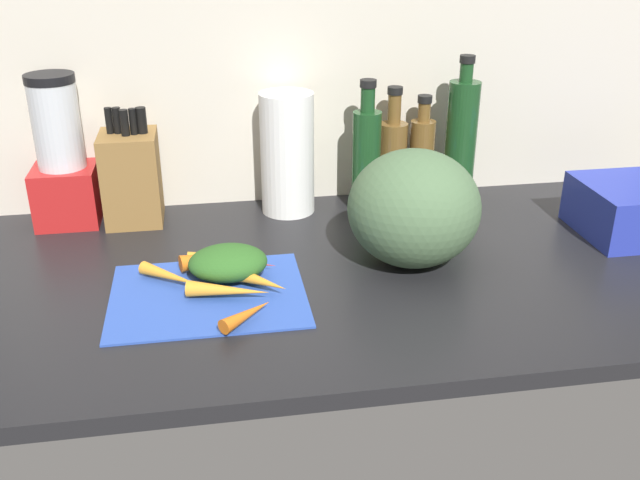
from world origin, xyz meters
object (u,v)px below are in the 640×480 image
at_px(cutting_board, 208,294).
at_px(bottle_2, 421,157).
at_px(bottle_0, 366,158).
at_px(paper_towel_roll, 287,154).
at_px(carrot_1, 228,257).
at_px(carrot_0, 171,276).
at_px(blender_appliance, 62,161).
at_px(carrot_3, 256,280).
at_px(carrot_4, 228,290).
at_px(carrot_6, 247,314).
at_px(carrot_2, 242,262).
at_px(winter_squash, 414,208).
at_px(bottle_1, 392,159).
at_px(carrot_5, 215,257).
at_px(bottle_3, 460,143).
at_px(knife_block, 132,177).

distance_m(cutting_board, bottle_2, 0.65).
relative_size(bottle_0, bottle_2, 1.20).
bearing_deg(paper_towel_roll, carrot_1, -119.07).
bearing_deg(cutting_board, paper_towel_roll, 63.04).
height_order(carrot_0, bottle_0, bottle_0).
bearing_deg(blender_appliance, cutting_board, -53.54).
distance_m(carrot_3, carrot_4, 0.06).
distance_m(carrot_0, paper_towel_roll, 0.43).
bearing_deg(bottle_2, carrot_6, -131.50).
bearing_deg(bottle_0, carrot_1, -143.08).
relative_size(carrot_2, bottle_2, 0.54).
distance_m(carrot_3, winter_squash, 0.33).
bearing_deg(bottle_2, carrot_4, -138.37).
distance_m(carrot_1, bottle_1, 0.49).
bearing_deg(carrot_0, carrot_4, -37.06).
height_order(carrot_2, bottle_0, bottle_0).
relative_size(carrot_5, bottle_3, 0.39).
bearing_deg(bottle_2, bottle_1, -176.50).
distance_m(carrot_5, winter_squash, 0.39).
xyz_separation_m(blender_appliance, bottle_1, (0.73, -0.01, -0.03)).
bearing_deg(carrot_5, blender_appliance, 136.86).
height_order(knife_block, blender_appliance, blender_appliance).
relative_size(cutting_board, knife_block, 1.37).
bearing_deg(carrot_6, carrot_1, 95.52).
distance_m(carrot_3, bottle_1, 0.53).
height_order(carrot_0, winter_squash, winter_squash).
bearing_deg(carrot_6, winter_squash, 29.14).
xyz_separation_m(carrot_0, blender_appliance, (-0.23, 0.35, 0.12)).
bearing_deg(bottle_3, carrot_0, -155.04).
bearing_deg(paper_towel_roll, bottle_2, 2.81).
xyz_separation_m(carrot_0, carrot_4, (0.10, -0.08, 0.00)).
distance_m(carrot_4, bottle_1, 0.58).
bearing_deg(winter_squash, bottle_1, 82.69).
xyz_separation_m(carrot_5, knife_block, (-0.17, 0.27, 0.08)).
distance_m(carrot_4, winter_squash, 0.39).
relative_size(cutting_board, bottle_3, 1.00).
bearing_deg(carrot_2, carrot_1, 147.25).
bearing_deg(carrot_4, blender_appliance, 127.77).
relative_size(carrot_0, carrot_5, 1.02).
bearing_deg(bottle_3, winter_squash, -124.33).
xyz_separation_m(cutting_board, carrot_6, (0.06, -0.11, 0.02)).
height_order(carrot_1, carrot_2, carrot_1).
relative_size(carrot_1, carrot_4, 1.04).
distance_m(blender_appliance, paper_towel_roll, 0.48).
bearing_deg(bottle_1, carrot_3, -132.05).
distance_m(carrot_0, blender_appliance, 0.43).
bearing_deg(knife_block, carrot_5, -58.43).
height_order(carrot_6, paper_towel_roll, paper_towel_roll).
xyz_separation_m(carrot_1, bottle_0, (0.32, 0.24, 0.10)).
bearing_deg(carrot_2, bottle_2, 34.51).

